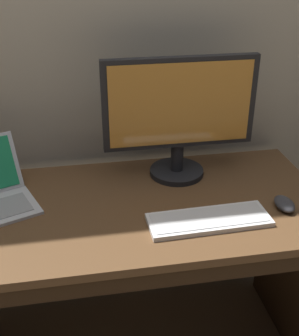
# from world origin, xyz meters

# --- Properties ---
(desk) EXTENTS (1.47, 0.68, 0.77)m
(desk) POSITION_xyz_m (0.00, -0.01, 0.55)
(desk) COLOR brown
(desk) RESTS_ON ground
(external_monitor) EXTENTS (0.57, 0.21, 0.47)m
(external_monitor) POSITION_xyz_m (0.24, 0.18, 1.03)
(external_monitor) COLOR black
(external_monitor) RESTS_ON desk
(wired_keyboard) EXTENTS (0.41, 0.15, 0.02)m
(wired_keyboard) POSITION_xyz_m (0.27, -0.15, 0.78)
(wired_keyboard) COLOR white
(wired_keyboard) RESTS_ON desk
(computer_mouse) EXTENTS (0.07, 0.11, 0.03)m
(computer_mouse) POSITION_xyz_m (0.55, -0.11, 0.78)
(computer_mouse) COLOR #38383D
(computer_mouse) RESTS_ON desk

